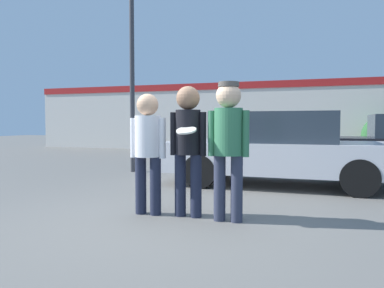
{
  "coord_description": "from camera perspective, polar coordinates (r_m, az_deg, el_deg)",
  "views": [
    {
      "loc": [
        1.7,
        -4.49,
        1.23
      ],
      "look_at": [
        0.09,
        0.31,
        0.96
      ],
      "focal_mm": 35.0,
      "sensor_mm": 36.0,
      "label": 1
    }
  ],
  "objects": [
    {
      "name": "shrub",
      "position": [
        15.61,
        27.14,
        1.11
      ],
      "size": [
        1.55,
        1.55,
        1.55
      ],
      "color": "#285B2D",
      "rests_on": "ground"
    },
    {
      "name": "person_right",
      "position": [
        4.7,
        5.56,
        1.02
      ],
      "size": [
        0.52,
        0.35,
        1.75
      ],
      "color": "#2D3347",
      "rests_on": "ground"
    },
    {
      "name": "storefront_building",
      "position": [
        16.49,
        12.72,
        4.19
      ],
      "size": [
        24.0,
        0.22,
        3.06
      ],
      "color": "silver",
      "rests_on": "ground"
    },
    {
      "name": "person_left",
      "position": [
        5.08,
        -6.75,
        0.1
      ],
      "size": [
        0.52,
        0.35,
        1.64
      ],
      "color": "#1E2338",
      "rests_on": "ground"
    },
    {
      "name": "street_lamp",
      "position": [
        9.98,
        -8.18,
        19.29
      ],
      "size": [
        1.23,
        0.35,
        6.67
      ],
      "color": "#38383D",
      "rests_on": "ground"
    },
    {
      "name": "person_middle_with_frisbee",
      "position": [
        4.91,
        -0.61,
        0.71
      ],
      "size": [
        0.5,
        0.53,
        1.72
      ],
      "color": "#1E2338",
      "rests_on": "ground"
    },
    {
      "name": "ground_plane",
      "position": [
        4.96,
        -2.12,
        -11.28
      ],
      "size": [
        56.0,
        56.0,
        0.0
      ],
      "primitive_type": "plane",
      "color": "#66635E"
    },
    {
      "name": "parked_car_near",
      "position": [
        7.72,
        13.0,
        -0.67
      ],
      "size": [
        4.51,
        1.97,
        1.46
      ],
      "color": "silver",
      "rests_on": "ground"
    }
  ]
}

